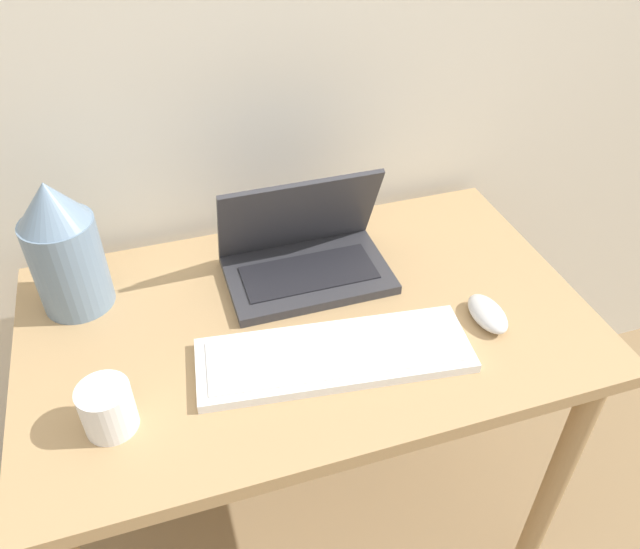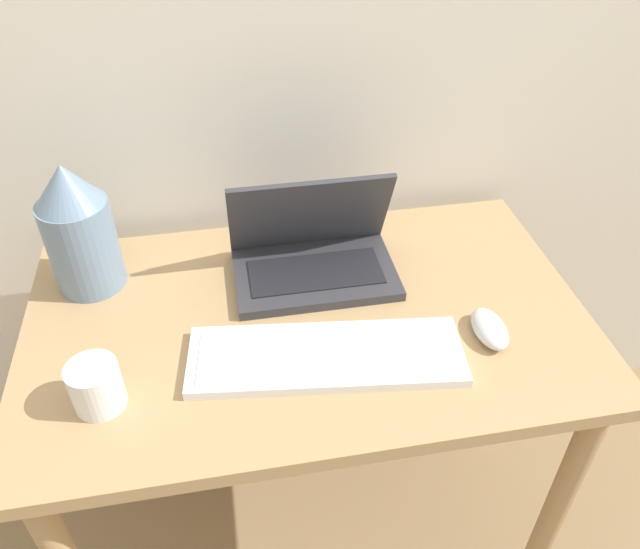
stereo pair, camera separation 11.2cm
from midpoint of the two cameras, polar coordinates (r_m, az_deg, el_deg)
name	(u,v)px [view 2 (the right image)]	position (r m, az deg, el deg)	size (l,w,h in m)	color
desk	(308,358)	(1.26, 1.45, -7.72)	(1.06, 0.64, 0.76)	tan
laptop	(313,252)	(1.25, 1.89, 1.94)	(0.32, 0.21, 0.21)	#333338
keyboard	(326,356)	(1.09, 3.51, -7.59)	(0.49, 0.21, 0.02)	white
mouse	(490,329)	(1.19, 17.90, -4.86)	(0.06, 0.11, 0.03)	silver
vase	(78,229)	(1.24, -18.88, 3.88)	(0.13, 0.13, 0.27)	slate
mug	(96,386)	(1.05, -16.95, -9.88)	(0.08, 0.08, 0.08)	white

